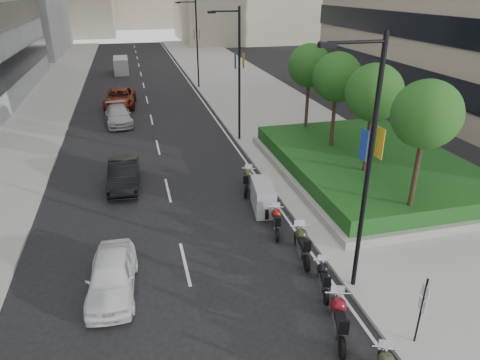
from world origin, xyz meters
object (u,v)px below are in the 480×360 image
object	(u,v)px
parking_sign	(422,308)
motorcycle_4	(276,221)
delivery_van	(121,66)
car_b	(124,175)
car_d	(120,98)
motorcycle_5	(263,197)
lamp_post_0	(365,160)
motorcycle_1	(339,318)
car_c	(118,115)
car_a	(112,276)
motorcycle_6	(247,180)
lamp_post_1	(237,69)
lamp_post_2	(196,40)
motorcycle_3	(302,244)
motorcycle_2	(323,278)

from	to	relation	value
parking_sign	motorcycle_4	size ratio (longest dim) A/B	1.23
delivery_van	car_b	bearing A→B (deg)	-90.32
parking_sign	car_d	distance (m)	33.22
motorcycle_5	lamp_post_0	bearing A→B (deg)	-160.69
motorcycle_1	motorcycle_5	xyz separation A→B (m)	(0.16, 8.58, 0.06)
motorcycle_1	car_c	world-z (taller)	car_c
lamp_post_0	car_a	distance (m)	9.64
motorcycle_6	car_b	size ratio (longest dim) A/B	0.48
lamp_post_1	lamp_post_2	xyz separation A→B (m)	(0.00, 18.00, 0.00)
motorcycle_6	car_c	world-z (taller)	car_c
lamp_post_1	motorcycle_1	size ratio (longest dim) A/B	3.83
car_b	lamp_post_0	bearing A→B (deg)	-51.46
motorcycle_5	delivery_van	world-z (taller)	delivery_van
lamp_post_2	car_a	distance (m)	34.40
motorcycle_1	motorcycle_5	size ratio (longest dim) A/B	0.96
parking_sign	car_a	world-z (taller)	parking_sign
car_c	motorcycle_4	bearing A→B (deg)	-74.98
lamp_post_1	delivery_van	size ratio (longest dim) A/B	1.95
car_b	motorcycle_3	bearing A→B (deg)	-48.73
car_c	motorcycle_3	bearing A→B (deg)	-76.03
lamp_post_1	motorcycle_5	distance (m)	11.38
lamp_post_2	parking_sign	bearing A→B (deg)	-89.01
motorcycle_3	car_d	distance (m)	27.70
motorcycle_1	motorcycle_3	distance (m)	4.31
parking_sign	motorcycle_2	xyz separation A→B (m)	(-1.65, 3.13, -0.92)
lamp_post_1	car_a	bearing A→B (deg)	-119.05
lamp_post_1	car_a	xyz separation A→B (m)	(-8.38, -15.08, -4.37)
lamp_post_1	motorcycle_3	xyz separation A→B (m)	(-0.97, -14.73, -4.43)
motorcycle_1	car_c	xyz separation A→B (m)	(-6.79, 25.43, 0.05)
motorcycle_3	motorcycle_5	distance (m)	4.31
motorcycle_2	lamp_post_1	bearing A→B (deg)	11.99
motorcycle_2	delivery_van	bearing A→B (deg)	24.00
lamp_post_2	motorcycle_6	xyz separation A→B (m)	(-1.45, -26.13, -4.47)
motorcycle_2	motorcycle_6	size ratio (longest dim) A/B	0.92
lamp_post_1	motorcycle_5	size ratio (longest dim) A/B	3.67
lamp_post_0	motorcycle_2	distance (m)	4.64
lamp_post_1	car_b	size ratio (longest dim) A/B	2.04
motorcycle_5	car_a	world-z (taller)	motorcycle_5
lamp_post_2	motorcycle_6	size ratio (longest dim) A/B	4.21
motorcycle_6	car_c	xyz separation A→B (m)	(-6.79, 14.55, 0.10)
motorcycle_4	delivery_van	world-z (taller)	delivery_van
motorcycle_5	motorcycle_6	distance (m)	2.31
parking_sign	car_d	world-z (taller)	parking_sign
car_a	car_c	size ratio (longest dim) A/B	0.85
lamp_post_2	motorcycle_3	xyz separation A→B (m)	(-0.97, -32.73, -4.43)
lamp_post_0	lamp_post_2	world-z (taller)	same
motorcycle_2	lamp_post_0	bearing A→B (deg)	-82.31
motorcycle_2	delivery_van	world-z (taller)	delivery_van
lamp_post_2	car_d	distance (m)	10.93
lamp_post_2	delivery_van	world-z (taller)	lamp_post_2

